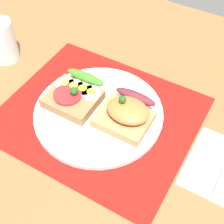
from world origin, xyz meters
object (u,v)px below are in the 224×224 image
(plate, at_px, (99,113))
(drinking_glass, at_px, (2,41))
(sandwich_egg_tomato, at_px, (75,94))
(sandwich_salmon, at_px, (127,112))

(plate, bearing_deg, drinking_glass, 170.97)
(sandwich_egg_tomato, bearing_deg, sandwich_salmon, 3.24)
(drinking_glass, bearing_deg, sandwich_salmon, -5.97)
(sandwich_egg_tomato, xyz_separation_m, sandwich_salmon, (0.11, 0.01, 0.00))
(sandwich_egg_tomato, xyz_separation_m, drinking_glass, (-0.22, 0.04, 0.02))
(plate, relative_size, sandwich_salmon, 2.54)
(sandwich_salmon, height_order, drinking_glass, drinking_glass)
(sandwich_egg_tomato, bearing_deg, plate, -2.66)
(plate, distance_m, drinking_glass, 0.28)
(plate, xyz_separation_m, sandwich_egg_tomato, (-0.05, 0.00, 0.02))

